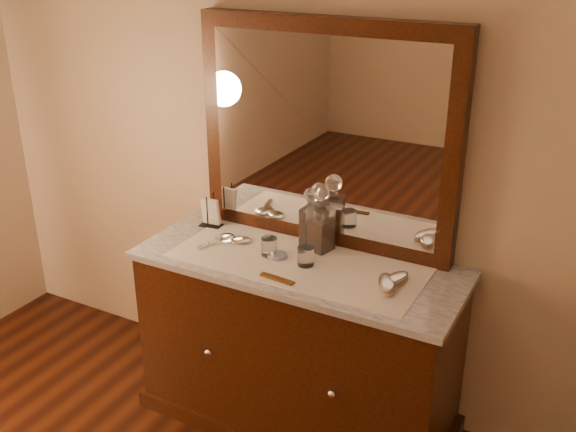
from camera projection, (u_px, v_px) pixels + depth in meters
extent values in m
plane|color=tan|center=(331.00, 121.00, 2.88)|extent=(4.50, 4.50, 0.00)
cube|color=black|center=(298.00, 346.00, 3.03)|extent=(1.40, 0.55, 0.82)
cube|color=black|center=(298.00, 411.00, 3.17)|extent=(1.46, 0.59, 0.08)
sphere|color=silver|center=(208.00, 353.00, 2.91)|extent=(0.04, 0.04, 0.04)
sphere|color=silver|center=(332.00, 394.00, 2.65)|extent=(0.04, 0.04, 0.04)
cube|color=white|center=(299.00, 264.00, 2.86)|extent=(1.44, 0.59, 0.03)
cube|color=black|center=(326.00, 135.00, 2.85)|extent=(1.20, 0.08, 1.00)
cube|color=white|center=(322.00, 137.00, 2.83)|extent=(1.06, 0.01, 0.86)
cube|color=white|center=(297.00, 262.00, 2.84)|extent=(1.10, 0.45, 0.00)
cylinder|color=white|center=(277.00, 256.00, 2.88)|extent=(0.12, 0.12, 0.02)
cube|color=brown|center=(277.00, 279.00, 2.69)|extent=(0.16, 0.04, 0.01)
cube|color=black|center=(211.00, 225.00, 3.19)|extent=(0.11, 0.07, 0.01)
cylinder|color=black|center=(207.00, 213.00, 3.14)|extent=(0.01, 0.01, 0.16)
cylinder|color=black|center=(214.00, 208.00, 3.19)|extent=(0.01, 0.01, 0.16)
cube|color=white|center=(211.00, 212.00, 3.17)|extent=(0.09, 0.05, 0.13)
cube|color=brown|center=(311.00, 232.00, 2.98)|extent=(0.07, 0.07, 0.12)
cube|color=white|center=(311.00, 226.00, 2.96)|extent=(0.09, 0.09, 0.18)
cylinder|color=white|center=(312.00, 206.00, 2.92)|extent=(0.04, 0.04, 0.03)
sphere|color=white|center=(312.00, 195.00, 2.91)|extent=(0.07, 0.07, 0.07)
cube|color=brown|center=(320.00, 235.00, 2.92)|extent=(0.09, 0.09, 0.14)
cube|color=white|center=(321.00, 229.00, 2.91)|extent=(0.12, 0.12, 0.20)
cylinder|color=white|center=(321.00, 204.00, 2.86)|extent=(0.05, 0.05, 0.03)
sphere|color=white|center=(321.00, 192.00, 2.84)|extent=(0.10, 0.10, 0.08)
ellipsoid|color=tan|center=(387.00, 286.00, 2.62)|extent=(0.12, 0.17, 0.02)
ellipsoid|color=silver|center=(387.00, 282.00, 2.61)|extent=(0.12, 0.17, 0.02)
ellipsoid|color=tan|center=(395.00, 282.00, 2.65)|extent=(0.11, 0.16, 0.02)
ellipsoid|color=silver|center=(395.00, 278.00, 2.64)|extent=(0.11, 0.16, 0.02)
ellipsoid|color=silver|center=(224.00, 237.00, 3.04)|extent=(0.11, 0.12, 0.02)
cube|color=silver|center=(209.00, 244.00, 2.99)|extent=(0.06, 0.13, 0.01)
ellipsoid|color=silver|center=(240.00, 240.00, 3.02)|extent=(0.13, 0.12, 0.02)
cube|color=silver|center=(221.00, 242.00, 3.00)|extent=(0.11, 0.10, 0.01)
cylinder|color=white|center=(269.00, 247.00, 2.88)|extent=(0.07, 0.07, 0.08)
cylinder|color=white|center=(306.00, 256.00, 2.80)|extent=(0.07, 0.07, 0.08)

